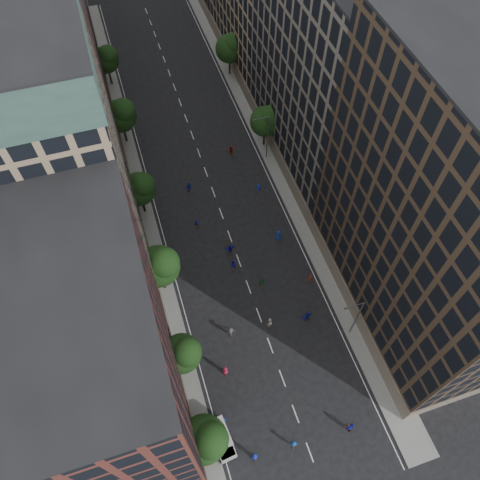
{
  "coord_description": "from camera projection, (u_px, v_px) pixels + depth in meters",
  "views": [
    {
      "loc": [
        -10.46,
        -6.24,
        58.45
      ],
      "look_at": [
        0.86,
        29.14,
        2.0
      ],
      "focal_mm": 35.0,
      "sensor_mm": 36.0,
      "label": 1
    }
  ],
  "objects": [
    {
      "name": "skater_13",
      "position": [
        196.0,
        223.0,
        70.72
      ],
      "size": [
        0.62,
        0.48,
        1.5
      ],
      "primitive_type": "imported",
      "rotation": [
        0.0,
        0.0,
        2.91
      ],
      "color": "#121394",
      "rests_on": "ground"
    },
    {
      "name": "skater_14",
      "position": [
        233.0,
        264.0,
        66.69
      ],
      "size": [
        0.91,
        0.76,
        1.69
      ],
      "primitive_type": "imported",
      "rotation": [
        0.0,
        0.0,
        2.99
      ],
      "color": "#1619B8",
      "rests_on": "ground"
    },
    {
      "name": "skater_7",
      "position": [
        310.0,
        278.0,
        65.45
      ],
      "size": [
        0.74,
        0.63,
        1.71
      ],
      "primitive_type": "imported",
      "rotation": [
        0.0,
        0.0,
        3.57
      ],
      "color": "maroon",
      "rests_on": "ground"
    },
    {
      "name": "skater_12",
      "position": [
        278.0,
        236.0,
        69.23
      ],
      "size": [
        0.98,
        0.67,
        1.95
      ],
      "primitive_type": "imported",
      "rotation": [
        0.0,
        0.0,
        3.09
      ],
      "color": "#13349D",
      "rests_on": "ground"
    },
    {
      "name": "bldg_right_a",
      "position": [
        442.0,
        220.0,
        49.85
      ],
      "size": [
        14.0,
        30.0,
        36.0
      ],
      "primitive_type": "cube",
      "color": "#413023",
      "rests_on": "ground"
    },
    {
      "name": "tree_right_b",
      "position": [
        230.0,
        47.0,
        86.3
      ],
      "size": [
        5.2,
        5.2,
        8.83
      ],
      "color": "black",
      "rests_on": "ground"
    },
    {
      "name": "sidewalk_left",
      "position": [
        131.0,
        177.0,
        76.64
      ],
      "size": [
        4.0,
        105.0,
        0.15
      ],
      "primitive_type": "cube",
      "color": "slate",
      "rests_on": "ground"
    },
    {
      "name": "tree_left_5",
      "position": [
        106.0,
        59.0,
        84.88
      ],
      "size": [
        4.8,
        4.8,
        8.33
      ],
      "color": "black",
      "rests_on": "ground"
    },
    {
      "name": "streetlamp_near",
      "position": [
        356.0,
        317.0,
        57.55
      ],
      "size": [
        2.64,
        0.22,
        9.06
      ],
      "color": "#595B60",
      "rests_on": "ground"
    },
    {
      "name": "tree_left_0",
      "position": [
        206.0,
        440.0,
        49.04
      ],
      "size": [
        5.2,
        5.2,
        8.83
      ],
      "color": "black",
      "rests_on": "ground"
    },
    {
      "name": "skater_3",
      "position": [
        294.0,
        444.0,
        53.61
      ],
      "size": [
        1.1,
        0.79,
        1.54
      ],
      "primitive_type": "imported",
      "rotation": [
        0.0,
        0.0,
        2.91
      ],
      "color": "#13499C",
      "rests_on": "ground"
    },
    {
      "name": "bldg_left_b",
      "position": [
        64.0,
        173.0,
        54.79
      ],
      "size": [
        14.0,
        26.0,
        34.0
      ],
      "primitive_type": "cube",
      "color": "#998164",
      "rests_on": "ground"
    },
    {
      "name": "tree_left_2",
      "position": [
        160.0,
        265.0,
        60.22
      ],
      "size": [
        5.6,
        5.6,
        9.45
      ],
      "color": "black",
      "rests_on": "ground"
    },
    {
      "name": "sidewalk_right",
      "position": [
        269.0,
        145.0,
        80.66
      ],
      "size": [
        4.0,
        105.0,
        0.15
      ],
      "primitive_type": "cube",
      "color": "slate",
      "rests_on": "ground"
    },
    {
      "name": "skater_10",
      "position": [
        262.0,
        282.0,
        65.06
      ],
      "size": [
        1.04,
        0.49,
        1.73
      ],
      "primitive_type": "imported",
      "rotation": [
        0.0,
        0.0,
        3.08
      ],
      "color": "#1E662E",
      "rests_on": "ground"
    },
    {
      "name": "skater_2",
      "position": [
        350.0,
        426.0,
        54.58
      ],
      "size": [
        1.0,
        0.88,
        1.74
      ],
      "primitive_type": "imported",
      "rotation": [
        0.0,
        0.0,
        2.84
      ],
      "color": "#1815AC",
      "rests_on": "ground"
    },
    {
      "name": "skater_5",
      "position": [
        307.0,
        317.0,
        62.14
      ],
      "size": [
        1.77,
        0.75,
        1.85
      ],
      "primitive_type": "imported",
      "rotation": [
        0.0,
        0.0,
        3.26
      ],
      "color": "navy",
      "rests_on": "ground"
    },
    {
      "name": "ground",
      "position": [
        214.0,
        194.0,
        74.79
      ],
      "size": [
        240.0,
        240.0,
        0.0
      ],
      "primitive_type": "plane",
      "color": "black",
      "rests_on": "ground"
    },
    {
      "name": "tree_left_4",
      "position": [
        121.0,
        115.0,
        76.15
      ],
      "size": [
        5.4,
        5.4,
        9.08
      ],
      "color": "black",
      "rests_on": "ground"
    },
    {
      "name": "bldg_left_a",
      "position": [
        98.0,
        371.0,
        43.89
      ],
      "size": [
        14.0,
        22.0,
        30.0
      ],
      "primitive_type": "cube",
      "color": "#582821",
      "rests_on": "ground"
    },
    {
      "name": "tree_right_a",
      "position": [
        266.0,
        120.0,
        76.1
      ],
      "size": [
        5.0,
        5.0,
        8.39
      ],
      "color": "black",
      "rests_on": "ground"
    },
    {
      "name": "skater_6",
      "position": [
        225.0,
        371.0,
        58.21
      ],
      "size": [
        0.94,
        0.71,
        1.74
      ],
      "primitive_type": "imported",
      "rotation": [
        0.0,
        0.0,
        3.34
      ],
      "color": "#A91C38",
      "rests_on": "ground"
    },
    {
      "name": "skater_9",
      "position": [
        231.0,
        332.0,
        61.01
      ],
      "size": [
        1.2,
        0.76,
        1.77
      ],
      "primitive_type": "imported",
      "rotation": [
        0.0,
        0.0,
        3.23
      ],
      "color": "#454349",
      "rests_on": "ground"
    },
    {
      "name": "skater_8",
      "position": [
        269.0,
        323.0,
        61.67
      ],
      "size": [
        1.09,
        0.97,
        1.86
      ],
      "primitive_type": "imported",
      "rotation": [
        0.0,
        0.0,
        3.49
      ],
      "color": "silver",
      "rests_on": "ground"
    },
    {
      "name": "skater_17",
      "position": [
        231.0,
        150.0,
        78.96
      ],
      "size": [
        1.67,
        0.85,
        1.72
      ],
      "primitive_type": "imported",
      "rotation": [
        0.0,
        0.0,
        3.37
      ],
      "color": "maroon",
      "rests_on": "ground"
    },
    {
      "name": "bldg_left_c",
      "position": [
        53.0,
        75.0,
        69.33
      ],
      "size": [
        14.0,
        20.0,
        28.0
      ],
      "primitive_type": "cube",
      "color": "#582821",
      "rests_on": "ground"
    },
    {
      "name": "skater_15",
      "position": [
        259.0,
        188.0,
        74.51
      ],
      "size": [
        1.02,
        0.65,
        1.5
      ],
      "primitive_type": "imported",
      "rotation": [
        0.0,
        0.0,
        3.23
      ],
      "color": "#1520B2",
      "rests_on": "ground"
    },
    {
      "name": "skater_1",
      "position": [
        349.0,
        428.0,
        54.62
      ],
      "size": [
        0.66,
        0.56,
        1.52
      ],
      "primitive_type": "imported",
      "rotation": [
        0.0,
        0.0,
        3.57
      ],
      "color": "#121493",
      "rests_on": "ground"
    },
    {
      "name": "skater_11",
      "position": [
        230.0,
        249.0,
        68.1
      ],
      "size": [
        1.57,
        0.52,
        1.69
      ],
      "primitive_type": "imported",
      "rotation": [
        0.0,
        0.0,
        3.13
      ],
      "color": "#131297",
      "rests_on": "ground"
    },
    {
      "name": "tree_left_1",
      "position": [
        183.0,
        353.0,
        54.62
      ],
      "size": [
        4.8,
        4.8,
        8.21
      ],
      "color": "black",
      "rests_on": "ground"
    },
    {
      "name": "skater_16",
      "position": [
        189.0,
        187.0,
        74.37
      ],
      "size": [
        1.23,
        0.84,
        1.94
      ],
      "primitive_type": "imported",
      "rotation": [
        0.0,
        0.0,
        3.5
      ],
      "color": "#142BAA",
      "rests_on": "ground"
    },
    {
      "name": "streetlamp_far",
      "position": [
        266.0,
        135.0,
        74.83
      ],
      "size": [
        2.64,
        0.22,
        9.06
      ],
      "color": "#595B60",
      "rests_on": "ground"
    },
    {
      "name": "cargo_van",
      "position": [
        222.0,
        439.0,
        53.47
      ],
      "size": [
        2.59,
        4.72,
        2.41
      ],
      "rotation": [
        0.0,
        0.0,
        0.11
      ],
      "color": "silver",
      "rests_on": "ground"
    },
    {
      "name": "tree_left_3",
      "position": [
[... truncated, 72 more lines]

